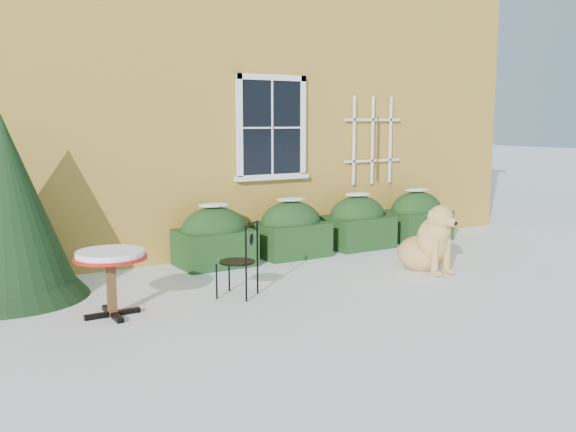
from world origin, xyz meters
TOP-DOWN VIEW (x-y plane):
  - ground at (0.00, 0.00)m, footprint 80.00×80.00m
  - house at (0.00, 7.00)m, footprint 12.40×8.40m
  - hedge_row at (1.65, 2.55)m, footprint 4.95×0.80m
  - evergreen_shrub at (-3.11, 2.24)m, footprint 1.82×1.82m
  - bistro_table at (-2.28, 0.89)m, footprint 0.77×0.77m
  - patio_chair_near at (-0.75, 0.87)m, footprint 0.56×0.56m
  - dog at (2.08, 0.65)m, footprint 0.66×1.10m

SIDE VIEW (x-z plane):
  - ground at x=0.00m, z-range 0.00..0.00m
  - dog at x=2.08m, z-range -0.10..0.89m
  - hedge_row at x=1.65m, z-range -0.05..0.86m
  - patio_chair_near at x=-0.75m, z-range 0.00..0.90m
  - bistro_table at x=-2.28m, z-range 0.24..0.96m
  - evergreen_shrub at x=-3.11m, z-range -0.22..1.99m
  - house at x=0.00m, z-range 0.02..6.42m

